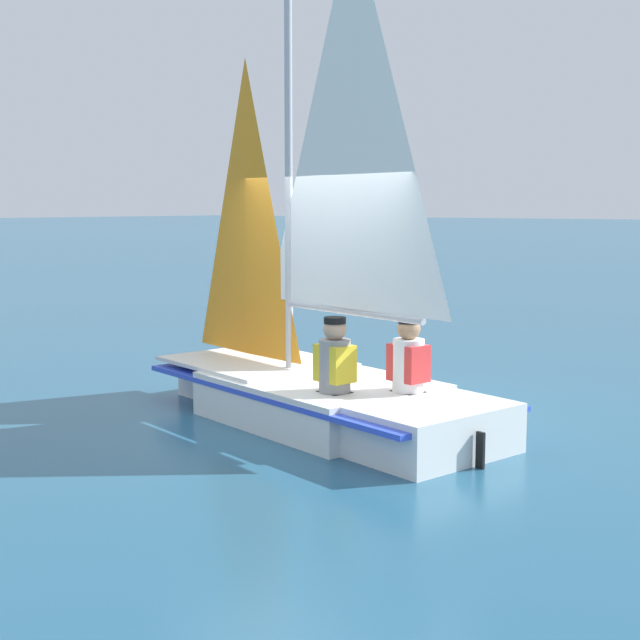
{
  "coord_description": "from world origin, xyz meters",
  "views": [
    {
      "loc": [
        7.05,
        5.48,
        2.21
      ],
      "look_at": [
        0.0,
        0.0,
        1.05
      ],
      "focal_mm": 50.0,
      "sensor_mm": 36.0,
      "label": 1
    }
  ],
  "objects": [
    {
      "name": "ground_plane",
      "position": [
        0.0,
        0.0,
        0.0
      ],
      "size": [
        260.0,
        260.0,
        0.0
      ],
      "primitive_type": "plane",
      "color": "#235675"
    },
    {
      "name": "sailor_helm",
      "position": [
        0.45,
        0.52,
        0.63
      ],
      "size": [
        0.36,
        0.39,
        1.16
      ],
      "rotation": [
        0.0,
        0.0,
        4.49
      ],
      "color": "black",
      "rests_on": "ground_plane"
    },
    {
      "name": "sailor_crew",
      "position": [
        0.0,
        1.06,
        0.63
      ],
      "size": [
        0.36,
        0.39,
        1.16
      ],
      "rotation": [
        0.0,
        0.0,
        4.49
      ],
      "color": "black",
      "rests_on": "ground_plane"
    },
    {
      "name": "sailboat_main",
      "position": [
        0.0,
        0.02,
        0.65
      ],
      "size": [
        2.5,
        4.33,
        5.01
      ],
      "rotation": [
        0.0,
        0.0,
        4.49
      ],
      "color": "white",
      "rests_on": "ground_plane"
    }
  ]
}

